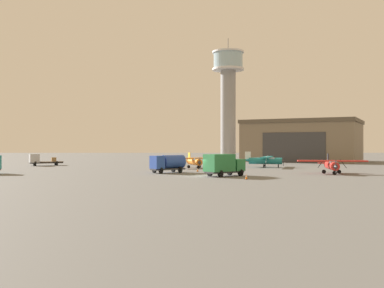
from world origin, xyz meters
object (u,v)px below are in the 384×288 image
at_px(airplane_red, 332,164).
at_px(truck_fuel_tanker_blue, 168,163).
at_px(control_tower, 228,91).
at_px(traffic_cone_near_left, 246,177).
at_px(truck_flatbed_silver, 41,160).
at_px(truck_box_green, 223,164).
at_px(airplane_orange, 194,161).
at_px(traffic_cone_near_right, 198,170).
at_px(airplane_teal, 265,160).

bearing_deg(airplane_red, truck_fuel_tanker_blue, -86.94).
distance_m(control_tower, traffic_cone_near_left, 78.50).
bearing_deg(control_tower, truck_flatbed_silver, -141.47).
bearing_deg(traffic_cone_near_left, truck_fuel_tanker_blue, 128.19).
bearing_deg(truck_flatbed_silver, control_tower, -168.79).
distance_m(truck_box_green, traffic_cone_near_left, 6.58).
relative_size(airplane_orange, truck_fuel_tanker_blue, 1.71).
xyz_separation_m(airplane_orange, traffic_cone_near_right, (0.38, -11.67, -1.09)).
bearing_deg(airplane_red, truck_flatbed_silver, -108.45).
height_order(airplane_red, truck_fuel_tanker_blue, airplane_red).
relative_size(airplane_teal, airplane_orange, 1.06).
height_order(truck_fuel_tanker_blue, traffic_cone_near_left, truck_fuel_tanker_blue).
height_order(control_tower, truck_flatbed_silver, control_tower).
bearing_deg(airplane_red, traffic_cone_near_right, -96.84).
height_order(truck_fuel_tanker_blue, traffic_cone_near_right, truck_fuel_tanker_blue).
bearing_deg(airplane_teal, airplane_red, -54.99).
height_order(control_tower, airplane_teal, control_tower).
height_order(control_tower, airplane_orange, control_tower).
distance_m(airplane_orange, truck_fuel_tanker_blue, 15.64).
distance_m(control_tower, truck_flatbed_silver, 60.81).
distance_m(truck_box_green, traffic_cone_near_right, 11.93).
bearing_deg(airplane_orange, airplane_teal, 84.98).
bearing_deg(truck_fuel_tanker_blue, airplane_teal, -171.51).
bearing_deg(traffic_cone_near_left, truck_flatbed_silver, 135.40).
bearing_deg(truck_fuel_tanker_blue, truck_box_green, 101.34).
relative_size(airplane_teal, traffic_cone_near_left, 15.55).
bearing_deg(traffic_cone_near_right, traffic_cone_near_left, -70.65).
height_order(airplane_orange, truck_fuel_tanker_blue, airplane_orange).
distance_m(airplane_red, traffic_cone_near_left, 18.88).
distance_m(airplane_teal, truck_flatbed_silver, 49.09).
height_order(airplane_red, truck_flatbed_silver, airplane_red).
xyz_separation_m(airplane_orange, truck_fuel_tanker_blue, (-4.52, -14.97, 0.26)).
bearing_deg(traffic_cone_near_right, airplane_teal, 46.08).
bearing_deg(truck_fuel_tanker_blue, airplane_orange, -141.69).
distance_m(truck_fuel_tanker_blue, traffic_cone_near_right, 6.06).
distance_m(truck_fuel_tanker_blue, truck_flatbed_silver, 39.13).
xyz_separation_m(truck_box_green, traffic_cone_near_right, (-3.47, 11.32, -1.44)).
bearing_deg(airplane_orange, airplane_red, 33.87).
relative_size(traffic_cone_near_left, traffic_cone_near_right, 1.07).
bearing_deg(truck_box_green, truck_fuel_tanker_blue, 99.02).
bearing_deg(airplane_orange, truck_box_green, -7.38).
xyz_separation_m(truck_flatbed_silver, traffic_cone_near_left, (40.32, -39.76, -0.93)).
height_order(traffic_cone_near_left, traffic_cone_near_right, traffic_cone_near_left).
bearing_deg(airplane_orange, traffic_cone_near_left, -4.35).
relative_size(airplane_red, airplane_orange, 1.05).
xyz_separation_m(control_tower, traffic_cone_near_right, (-10.71, -58.36, -20.74)).
bearing_deg(truck_flatbed_silver, truck_fuel_tanker_blue, 111.34).
height_order(control_tower, traffic_cone_near_right, control_tower).
bearing_deg(control_tower, truck_fuel_tanker_blue, -104.20).
bearing_deg(truck_fuel_tanker_blue, control_tower, -139.08).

